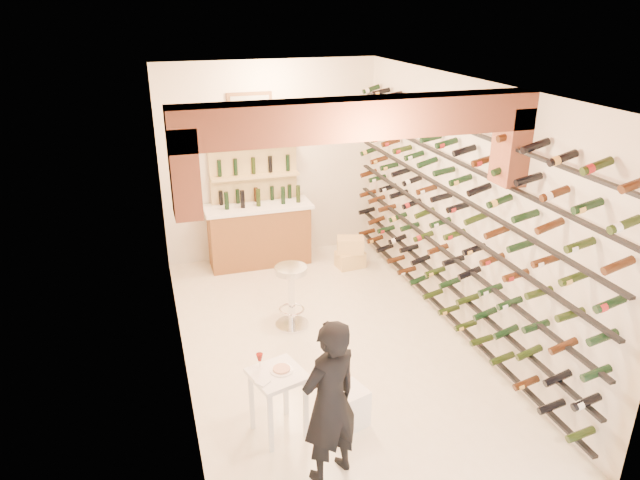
{
  "coord_description": "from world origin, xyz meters",
  "views": [
    {
      "loc": [
        -1.95,
        -5.95,
        4.01
      ],
      "look_at": [
        0.0,
        0.3,
        1.3
      ],
      "focal_mm": 32.5,
      "sensor_mm": 36.0,
      "label": 1
    }
  ],
  "objects_px": {
    "tasting_table": "(278,383)",
    "crate_lower": "(350,259)",
    "white_stool": "(349,406)",
    "chrome_barstool": "(291,292)",
    "wine_rack": "(445,216)",
    "back_counter": "(259,233)",
    "person": "(330,402)"
  },
  "relations": [
    {
      "from": "tasting_table",
      "to": "chrome_barstool",
      "type": "distance_m",
      "value": 2.05
    },
    {
      "from": "back_counter",
      "to": "person",
      "type": "height_order",
      "value": "person"
    },
    {
      "from": "wine_rack",
      "to": "crate_lower",
      "type": "height_order",
      "value": "wine_rack"
    },
    {
      "from": "chrome_barstool",
      "to": "crate_lower",
      "type": "bearing_deg",
      "value": 47.74
    },
    {
      "from": "white_stool",
      "to": "tasting_table",
      "type": "bearing_deg",
      "value": 172.7
    },
    {
      "from": "chrome_barstool",
      "to": "crate_lower",
      "type": "xyz_separation_m",
      "value": [
        1.38,
        1.51,
        -0.37
      ]
    },
    {
      "from": "wine_rack",
      "to": "tasting_table",
      "type": "xyz_separation_m",
      "value": [
        -2.49,
        -1.39,
        -0.97
      ]
    },
    {
      "from": "back_counter",
      "to": "person",
      "type": "distance_m",
      "value": 4.74
    },
    {
      "from": "back_counter",
      "to": "chrome_barstool",
      "type": "height_order",
      "value": "back_counter"
    },
    {
      "from": "chrome_barstool",
      "to": "white_stool",
      "type": "bearing_deg",
      "value": -88.33
    },
    {
      "from": "wine_rack",
      "to": "person",
      "type": "height_order",
      "value": "wine_rack"
    },
    {
      "from": "person",
      "to": "chrome_barstool",
      "type": "distance_m",
      "value": 2.67
    },
    {
      "from": "wine_rack",
      "to": "chrome_barstool",
      "type": "relative_size",
      "value": 6.61
    },
    {
      "from": "back_counter",
      "to": "white_stool",
      "type": "xyz_separation_m",
      "value": [
        0.05,
        -4.13,
        -0.33
      ]
    },
    {
      "from": "tasting_table",
      "to": "white_stool",
      "type": "distance_m",
      "value": 0.81
    },
    {
      "from": "white_stool",
      "to": "chrome_barstool",
      "type": "relative_size",
      "value": 0.48
    },
    {
      "from": "back_counter",
      "to": "chrome_barstool",
      "type": "relative_size",
      "value": 1.97
    },
    {
      "from": "crate_lower",
      "to": "white_stool",
      "type": "bearing_deg",
      "value": -110.33
    },
    {
      "from": "white_stool",
      "to": "chrome_barstool",
      "type": "bearing_deg",
      "value": 91.67
    },
    {
      "from": "white_stool",
      "to": "crate_lower",
      "type": "distance_m",
      "value": 3.79
    },
    {
      "from": "back_counter",
      "to": "tasting_table",
      "type": "distance_m",
      "value": 4.09
    },
    {
      "from": "wine_rack",
      "to": "white_stool",
      "type": "bearing_deg",
      "value": -140.26
    },
    {
      "from": "person",
      "to": "chrome_barstool",
      "type": "xyz_separation_m",
      "value": [
        0.34,
        2.63,
        -0.3
      ]
    },
    {
      "from": "white_stool",
      "to": "chrome_barstool",
      "type": "distance_m",
      "value": 2.06
    },
    {
      "from": "white_stool",
      "to": "person",
      "type": "bearing_deg",
      "value": -124.1
    },
    {
      "from": "wine_rack",
      "to": "white_stool",
      "type": "height_order",
      "value": "wine_rack"
    },
    {
      "from": "person",
      "to": "white_stool",
      "type": "bearing_deg",
      "value": -145.45
    },
    {
      "from": "tasting_table",
      "to": "crate_lower",
      "type": "height_order",
      "value": "tasting_table"
    },
    {
      "from": "wine_rack",
      "to": "back_counter",
      "type": "bearing_deg",
      "value": 124.66
    },
    {
      "from": "back_counter",
      "to": "crate_lower",
      "type": "xyz_separation_m",
      "value": [
        1.37,
        -0.58,
        -0.4
      ]
    },
    {
      "from": "back_counter",
      "to": "person",
      "type": "bearing_deg",
      "value": -94.25
    },
    {
      "from": "chrome_barstool",
      "to": "crate_lower",
      "type": "distance_m",
      "value": 2.08
    }
  ]
}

